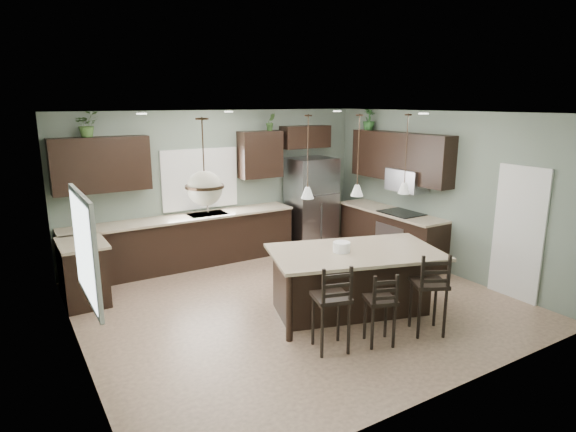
% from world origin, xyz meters
% --- Properties ---
extents(ground, '(6.00, 6.00, 0.00)m').
position_xyz_m(ground, '(0.00, 0.00, 0.00)').
color(ground, '#9E8466').
rests_on(ground, ground).
extents(pantry_door, '(0.04, 0.82, 2.04)m').
position_xyz_m(pantry_door, '(2.98, -1.55, 1.02)').
color(pantry_door, white).
rests_on(pantry_door, ground).
extents(window_back, '(1.35, 0.02, 1.00)m').
position_xyz_m(window_back, '(-0.40, 2.73, 1.55)').
color(window_back, white).
rests_on(window_back, room_shell).
extents(window_left, '(0.02, 1.10, 1.00)m').
position_xyz_m(window_left, '(-2.98, -0.80, 1.55)').
color(window_left, white).
rests_on(window_left, room_shell).
extents(left_return_cabs, '(0.60, 0.90, 0.90)m').
position_xyz_m(left_return_cabs, '(-2.70, 1.70, 0.45)').
color(left_return_cabs, black).
rests_on(left_return_cabs, ground).
extents(left_return_countertop, '(0.66, 0.96, 0.04)m').
position_xyz_m(left_return_countertop, '(-2.68, 1.70, 0.92)').
color(left_return_countertop, '#BFAE90').
rests_on(left_return_countertop, left_return_cabs).
extents(back_lower_cabs, '(4.20, 0.60, 0.90)m').
position_xyz_m(back_lower_cabs, '(-0.85, 2.45, 0.45)').
color(back_lower_cabs, black).
rests_on(back_lower_cabs, ground).
extents(back_countertop, '(4.20, 0.66, 0.04)m').
position_xyz_m(back_countertop, '(-0.85, 2.43, 0.92)').
color(back_countertop, '#BFAE90').
rests_on(back_countertop, back_lower_cabs).
extents(sink_inset, '(0.70, 0.45, 0.01)m').
position_xyz_m(sink_inset, '(-0.40, 2.43, 0.94)').
color(sink_inset, gray).
rests_on(sink_inset, back_countertop).
extents(faucet, '(0.02, 0.02, 0.28)m').
position_xyz_m(faucet, '(-0.40, 2.40, 1.08)').
color(faucet, silver).
rests_on(faucet, back_countertop).
extents(back_upper_left, '(1.55, 0.34, 0.90)m').
position_xyz_m(back_upper_left, '(-2.15, 2.58, 1.95)').
color(back_upper_left, black).
rests_on(back_upper_left, room_shell).
extents(back_upper_right, '(0.85, 0.34, 0.90)m').
position_xyz_m(back_upper_right, '(0.80, 2.58, 1.95)').
color(back_upper_right, black).
rests_on(back_upper_right, room_shell).
extents(fridge_header, '(1.05, 0.34, 0.45)m').
position_xyz_m(fridge_header, '(1.85, 2.58, 2.25)').
color(fridge_header, black).
rests_on(fridge_header, room_shell).
extents(right_lower_cabs, '(0.60, 2.35, 0.90)m').
position_xyz_m(right_lower_cabs, '(2.70, 0.87, 0.45)').
color(right_lower_cabs, black).
rests_on(right_lower_cabs, ground).
extents(right_countertop, '(0.66, 2.35, 0.04)m').
position_xyz_m(right_countertop, '(2.68, 0.87, 0.92)').
color(right_countertop, '#BFAE90').
rests_on(right_countertop, right_lower_cabs).
extents(cooktop, '(0.58, 0.75, 0.02)m').
position_xyz_m(cooktop, '(2.68, 0.60, 0.94)').
color(cooktop, black).
rests_on(cooktop, right_countertop).
extents(wall_oven_front, '(0.01, 0.72, 0.60)m').
position_xyz_m(wall_oven_front, '(2.40, 0.60, 0.45)').
color(wall_oven_front, gray).
rests_on(wall_oven_front, right_lower_cabs).
extents(right_upper_cabs, '(0.34, 2.35, 0.90)m').
position_xyz_m(right_upper_cabs, '(2.83, 0.87, 1.95)').
color(right_upper_cabs, black).
rests_on(right_upper_cabs, room_shell).
extents(microwave, '(0.40, 0.75, 0.40)m').
position_xyz_m(microwave, '(2.78, 0.60, 1.55)').
color(microwave, gray).
rests_on(microwave, right_upper_cabs).
extents(refrigerator, '(0.90, 0.74, 1.85)m').
position_xyz_m(refrigerator, '(1.82, 2.30, 0.93)').
color(refrigerator, '#9A9AA2').
rests_on(refrigerator, ground).
extents(kitchen_island, '(2.63, 1.96, 0.92)m').
position_xyz_m(kitchen_island, '(0.52, -0.71, 0.46)').
color(kitchen_island, black).
rests_on(kitchen_island, ground).
extents(serving_dish, '(0.24, 0.24, 0.14)m').
position_xyz_m(serving_dish, '(0.33, -0.65, 0.99)').
color(serving_dish, white).
rests_on(serving_dish, kitchen_island).
extents(bar_stool_left, '(0.51, 0.51, 1.12)m').
position_xyz_m(bar_stool_left, '(-0.40, -1.40, 0.56)').
color(bar_stool_left, black).
rests_on(bar_stool_left, ground).
extents(bar_stool_center, '(0.46, 0.46, 0.96)m').
position_xyz_m(bar_stool_center, '(0.21, -1.59, 0.48)').
color(bar_stool_center, black).
rests_on(bar_stool_center, ground).
extents(bar_stool_right, '(0.56, 0.56, 1.12)m').
position_xyz_m(bar_stool_right, '(0.94, -1.69, 0.56)').
color(bar_stool_right, black).
rests_on(bar_stool_right, ground).
extents(pendant_left, '(0.17, 0.17, 1.10)m').
position_xyz_m(pendant_left, '(-0.15, -0.50, 2.25)').
color(pendant_left, white).
rests_on(pendant_left, room_shell).
extents(pendant_center, '(0.17, 0.17, 1.10)m').
position_xyz_m(pendant_center, '(0.52, -0.71, 2.25)').
color(pendant_center, silver).
rests_on(pendant_center, room_shell).
extents(pendant_right, '(0.17, 0.17, 1.10)m').
position_xyz_m(pendant_right, '(1.19, -0.92, 2.25)').
color(pendant_right, white).
rests_on(pendant_right, room_shell).
extents(chandelier, '(0.42, 0.42, 0.94)m').
position_xyz_m(chandelier, '(-1.74, -0.90, 2.33)').
color(chandelier, beige).
rests_on(chandelier, room_shell).
extents(plant_back_left, '(0.38, 0.34, 0.41)m').
position_xyz_m(plant_back_left, '(-2.31, 2.55, 2.60)').
color(plant_back_left, '#365626').
rests_on(plant_back_left, back_upper_left).
extents(plant_back_right, '(0.20, 0.17, 0.33)m').
position_xyz_m(plant_back_right, '(1.02, 2.55, 2.57)').
color(plant_back_right, '#315224').
rests_on(plant_back_right, back_upper_right).
extents(plant_right_wall, '(0.25, 0.25, 0.42)m').
position_xyz_m(plant_right_wall, '(2.80, 1.74, 2.61)').
color(plant_right_wall, '#275625').
rests_on(plant_right_wall, right_upper_cabs).
extents(room_shell, '(6.00, 6.00, 6.00)m').
position_xyz_m(room_shell, '(0.00, 0.00, 1.70)').
color(room_shell, slate).
rests_on(room_shell, ground).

